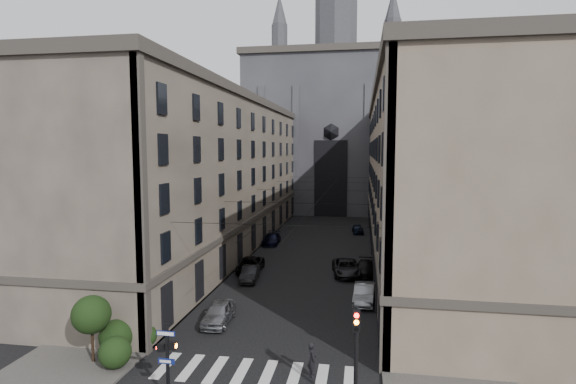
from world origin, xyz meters
The scene contains 19 objects.
sidewalk_left centered at (-10.50, 36.00, 0.07)m, with size 7.00×80.00×0.15m, color #383533.
sidewalk_right centered at (10.50, 36.00, 0.07)m, with size 7.00×80.00×0.15m, color #383533.
zebra_crossing centered at (0.00, 5.00, 0.01)m, with size 11.00×3.20×0.01m, color beige.
building_left centered at (-13.44, 36.00, 9.34)m, with size 13.60×60.60×18.85m.
building_right centered at (13.44, 36.00, 9.34)m, with size 13.60×60.60×18.85m.
gothic_tower centered at (0.00, 74.96, 17.80)m, with size 35.00×23.00×58.00m.
pedestrian_signal_left centered at (-3.51, 1.50, 2.32)m, with size 1.02×0.38×4.00m.
traffic_light_right centered at (5.60, 1.92, 3.29)m, with size 0.34×0.50×5.20m.
shrub_cluster centered at (-8.72, 5.01, 1.80)m, with size 3.90×4.40×3.90m.
tram_wires centered at (0.00, 35.63, 7.25)m, with size 14.00×60.00×0.43m.
car_left_near centered at (-4.23, 11.58, 0.75)m, with size 1.78×4.42×1.51m, color slate.
car_left_midnear centered at (-4.61, 22.02, 0.68)m, with size 1.44×4.13×1.36m, color black.
car_left_midfar centered at (-5.35, 25.10, 0.70)m, with size 2.31×5.01×1.39m, color black.
car_left_far centered at (-5.87, 38.44, 0.70)m, with size 1.97×4.84×1.40m, color black.
car_right_near centered at (6.04, 17.61, 0.75)m, with size 1.58×4.53×1.49m, color gray.
car_right_midnear centered at (4.31, 25.41, 0.75)m, with size 2.50×5.42×1.51m, color black.
car_right_midfar centered at (6.20, 26.00, 0.65)m, with size 1.83×4.49×1.30m, color black.
car_right_far centered at (5.17, 47.92, 0.64)m, with size 1.51×3.75×1.28m, color black.
pedestrian centered at (3.20, 5.17, 0.96)m, with size 0.70×0.46×1.91m, color black.
Camera 1 is at (5.77, -18.28, 12.43)m, focal length 28.00 mm.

